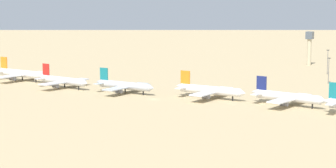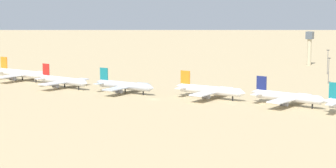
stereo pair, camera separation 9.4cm
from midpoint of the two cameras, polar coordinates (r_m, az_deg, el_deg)
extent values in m
plane|color=tan|center=(290.87, -1.41, -1.50)|extent=(4000.00, 4000.00, 0.00)
cylinder|color=white|center=(369.04, -14.18, 1.01)|extent=(35.26, 7.13, 4.38)
cone|color=white|center=(354.91, -12.17, 0.80)|extent=(3.60, 4.41, 4.16)
cone|color=white|center=(383.53, -16.04, 1.30)|extent=(4.66, 4.06, 3.72)
cube|color=orange|center=(380.11, -15.72, 2.03)|extent=(5.72, 0.99, 7.11)
cube|color=white|center=(383.43, -15.18, 1.30)|extent=(4.08, 7.70, 0.39)
cube|color=white|center=(368.30, -14.06, 0.90)|extent=(10.18, 35.50, 0.61)
cylinder|color=slate|center=(373.04, -12.99, 0.79)|extent=(4.12, 2.71, 2.41)
cylinder|color=slate|center=(362.39, -14.92, 0.51)|extent=(4.12, 2.71, 2.41)
cylinder|color=black|center=(359.54, -12.77, 0.33)|extent=(0.77, 0.77, 2.41)
cylinder|color=black|center=(372.39, -14.02, 0.55)|extent=(0.77, 0.77, 2.41)
cylinder|color=black|center=(369.01, -14.64, 0.46)|extent=(0.77, 0.77, 2.41)
cylinder|color=silver|center=(333.41, -10.19, 0.34)|extent=(32.67, 7.76, 4.05)
cone|color=silver|center=(320.76, -8.06, 0.09)|extent=(3.46, 4.17, 3.85)
cone|color=silver|center=(346.43, -12.17, 0.67)|extent=(4.42, 3.89, 3.45)
cube|color=red|center=(343.27, -11.82, 1.41)|extent=(5.29, 1.11, 6.59)
cube|color=silver|center=(346.51, -11.29, 0.67)|extent=(4.01, 7.22, 0.36)
cube|color=silver|center=(341.24, -12.31, 0.53)|extent=(4.01, 7.22, 0.36)
cube|color=silver|center=(332.76, -10.07, 0.22)|extent=(10.57, 33.00, 0.57)
cylinder|color=slate|center=(337.37, -9.00, 0.11)|extent=(3.88, 2.63, 2.23)
cylinder|color=slate|center=(327.15, -10.92, -0.18)|extent=(3.88, 2.63, 2.23)
cylinder|color=black|center=(324.96, -8.71, -0.38)|extent=(0.71, 0.71, 2.23)
cylinder|color=black|center=(336.58, -10.05, -0.12)|extent=(0.71, 0.71, 2.23)
cylinder|color=black|center=(333.34, -10.66, -0.22)|extent=(0.71, 0.71, 2.23)
cylinder|color=silver|center=(310.28, -4.25, -0.13)|extent=(32.17, 5.48, 4.00)
cone|color=silver|center=(300.10, -1.61, -0.39)|extent=(3.17, 3.94, 3.80)
cone|color=silver|center=(320.99, -6.72, 0.22)|extent=(4.16, 3.58, 3.40)
cube|color=#14727A|center=(318.24, -6.27, 1.00)|extent=(5.22, 0.74, 6.50)
cube|color=silver|center=(321.93, -5.80, 0.22)|extent=(3.51, 6.95, 0.36)
cube|color=silver|center=(315.82, -6.71, 0.05)|extent=(3.51, 6.95, 0.36)
cube|color=silver|center=(309.76, -4.10, -0.26)|extent=(8.28, 32.30, 0.56)
cylinder|color=slate|center=(315.31, -3.13, -0.36)|extent=(3.70, 2.37, 2.20)
cylinder|color=slate|center=(303.49, -4.81, -0.70)|extent=(3.70, 2.37, 2.20)
cylinder|color=black|center=(303.56, -2.42, -0.89)|extent=(0.70, 0.70, 2.20)
cylinder|color=black|center=(313.52, -4.20, -0.62)|extent=(0.70, 0.70, 2.20)
cylinder|color=black|center=(309.76, -4.74, -0.73)|extent=(0.70, 0.70, 2.20)
cylinder|color=white|center=(292.73, 4.14, -0.59)|extent=(33.40, 5.57, 4.16)
cone|color=white|center=(284.55, 7.33, -0.89)|extent=(3.28, 4.08, 3.95)
cone|color=white|center=(301.68, 1.13, -0.20)|extent=(4.30, 3.71, 3.53)
cube|color=orange|center=(299.19, 1.71, 0.67)|extent=(5.42, 0.75, 6.75)
cube|color=white|center=(303.40, 2.12, -0.19)|extent=(3.62, 7.20, 0.37)
cube|color=white|center=(296.37, 1.29, -0.39)|extent=(3.62, 7.20, 0.37)
cube|color=white|center=(292.33, 4.32, -0.73)|extent=(8.48, 33.52, 0.58)
cylinder|color=slate|center=(298.85, 5.21, -0.83)|extent=(3.83, 2.44, 2.29)
cylinder|color=slate|center=(285.32, 3.74, -1.24)|extent=(3.83, 2.44, 2.29)
cylinder|color=black|center=(287.43, 6.34, -1.43)|extent=(0.73, 0.73, 2.29)
cylinder|color=black|center=(296.13, 4.10, -1.12)|extent=(0.73, 0.73, 2.29)
cylinder|color=black|center=(291.83, 3.63, -1.25)|extent=(0.73, 0.73, 2.29)
cylinder|color=white|center=(277.69, 11.64, -1.23)|extent=(32.62, 8.65, 4.05)
cone|color=white|center=(270.25, 14.96, -1.59)|extent=(3.55, 4.24, 3.84)
cone|color=white|center=(285.93, 8.51, -0.77)|extent=(4.50, 3.98, 3.44)
cube|color=navy|center=(283.56, 9.13, 0.11)|extent=(5.28, 1.25, 6.58)
cube|color=white|center=(287.75, 9.51, -0.77)|extent=(4.19, 7.27, 0.36)
cube|color=white|center=(280.80, 8.70, -0.97)|extent=(4.19, 7.27, 0.36)
cube|color=white|center=(277.34, 11.83, -1.38)|extent=(11.45, 33.02, 0.57)
cylinder|color=slate|center=(283.83, 12.70, -1.48)|extent=(3.92, 2.72, 2.23)
cylinder|color=slate|center=(270.46, 11.27, -1.90)|extent=(3.92, 2.72, 2.23)
cylinder|color=black|center=(272.92, 13.92, -2.13)|extent=(0.71, 0.71, 2.23)
cylinder|color=black|center=(281.02, 11.58, -1.77)|extent=(0.71, 0.71, 2.23)
cylinder|color=black|center=(276.77, 11.12, -1.91)|extent=(0.71, 0.71, 2.23)
cone|color=silver|center=(264.07, 15.25, -1.63)|extent=(4.49, 3.88, 3.65)
cube|color=#14727A|center=(262.19, 16.04, -0.62)|extent=(5.61, 0.85, 6.98)
cube|color=silver|center=(258.96, 15.71, -1.88)|extent=(3.84, 7.48, 0.39)
cylinder|color=#C6B793|center=(458.60, 13.63, 3.04)|extent=(3.20, 3.20, 20.03)
cube|color=#4C5660|center=(457.71, 13.69, 4.64)|extent=(5.20, 5.20, 5.65)
cylinder|color=#59595E|center=(357.58, 15.42, 1.22)|extent=(0.36, 0.36, 14.99)
cube|color=#333333|center=(356.78, 15.47, 2.45)|extent=(1.80, 0.50, 0.50)
cylinder|color=#59595E|center=(403.68, 15.33, 2.04)|extent=(0.36, 0.36, 15.99)
cube|color=#333333|center=(402.95, 15.37, 3.21)|extent=(1.80, 0.50, 0.50)
camera|label=1|loc=(0.05, -89.99, 0.00)|focal=62.41mm
camera|label=2|loc=(0.05, 90.01, 0.00)|focal=62.41mm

